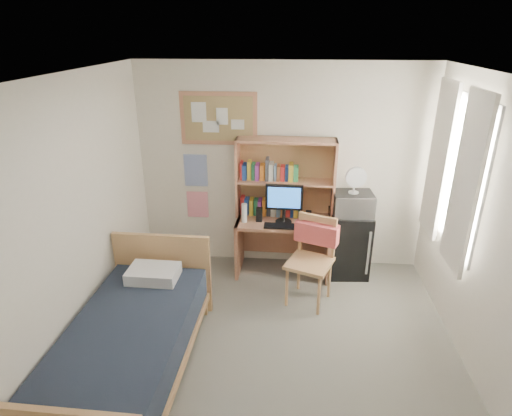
# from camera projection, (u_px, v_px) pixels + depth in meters

# --- Properties ---
(floor) EXTENTS (3.60, 4.20, 0.02)m
(floor) POSITION_uv_depth(u_px,v_px,m) (272.00, 372.00, 3.95)
(floor) COLOR gray
(floor) RESTS_ON ground
(ceiling) EXTENTS (3.60, 4.20, 0.02)m
(ceiling) POSITION_uv_depth(u_px,v_px,m) (278.00, 80.00, 2.94)
(ceiling) COLOR silver
(ceiling) RESTS_ON wall_back
(wall_back) EXTENTS (3.60, 0.04, 2.60)m
(wall_back) POSITION_uv_depth(u_px,v_px,m) (282.00, 169.00, 5.37)
(wall_back) COLOR white
(wall_back) RESTS_ON floor
(wall_left) EXTENTS (0.04, 4.20, 2.60)m
(wall_left) POSITION_uv_depth(u_px,v_px,m) (60.00, 239.00, 3.58)
(wall_left) COLOR white
(wall_left) RESTS_ON floor
(wall_right) EXTENTS (0.04, 4.20, 2.60)m
(wall_right) POSITION_uv_depth(u_px,v_px,m) (507.00, 256.00, 3.31)
(wall_right) COLOR white
(wall_right) RESTS_ON floor
(window_unit) EXTENTS (0.10, 1.40, 1.70)m
(window_unit) POSITION_uv_depth(u_px,v_px,m) (454.00, 171.00, 4.30)
(window_unit) COLOR white
(window_unit) RESTS_ON wall_right
(curtain_left) EXTENTS (0.04, 0.55, 1.70)m
(curtain_left) POSITION_uv_depth(u_px,v_px,m) (466.00, 185.00, 3.93)
(curtain_left) COLOR white
(curtain_left) RESTS_ON wall_right
(curtain_right) EXTENTS (0.04, 0.55, 1.70)m
(curtain_right) POSITION_uv_depth(u_px,v_px,m) (439.00, 160.00, 4.67)
(curtain_right) COLOR white
(curtain_right) RESTS_ON wall_right
(bulletin_board) EXTENTS (0.94, 0.03, 0.64)m
(bulletin_board) POSITION_uv_depth(u_px,v_px,m) (219.00, 119.00, 5.18)
(bulletin_board) COLOR #A08854
(bulletin_board) RESTS_ON wall_back
(poster_wave) EXTENTS (0.30, 0.01, 0.42)m
(poster_wave) POSITION_uv_depth(u_px,v_px,m) (196.00, 170.00, 5.47)
(poster_wave) COLOR #2947A4
(poster_wave) RESTS_ON wall_back
(poster_japan) EXTENTS (0.28, 0.01, 0.36)m
(poster_japan) POSITION_uv_depth(u_px,v_px,m) (198.00, 204.00, 5.65)
(poster_japan) COLOR #EC294E
(poster_japan) RESTS_ON wall_back
(desk) EXTENTS (1.18, 0.61, 0.73)m
(desk) POSITION_uv_depth(u_px,v_px,m) (283.00, 246.00, 5.45)
(desk) COLOR tan
(desk) RESTS_ON floor
(desk_chair) EXTENTS (0.66, 0.66, 1.02)m
(desk_chair) POSITION_uv_depth(u_px,v_px,m) (309.00, 262.00, 4.78)
(desk_chair) COLOR tan
(desk_chair) RESTS_ON floor
(mini_fridge) EXTENTS (0.52, 0.52, 0.83)m
(mini_fridge) POSITION_uv_depth(u_px,v_px,m) (348.00, 243.00, 5.41)
(mini_fridge) COLOR black
(mini_fridge) RESTS_ON floor
(bed) EXTENTS (1.06, 2.06, 0.56)m
(bed) POSITION_uv_depth(u_px,v_px,m) (130.00, 351.00, 3.80)
(bed) COLOR black
(bed) RESTS_ON floor
(hutch) EXTENTS (1.22, 0.34, 0.99)m
(hutch) POSITION_uv_depth(u_px,v_px,m) (285.00, 179.00, 5.25)
(hutch) COLOR tan
(hutch) RESTS_ON desk
(monitor) EXTENTS (0.45, 0.05, 0.48)m
(monitor) POSITION_uv_depth(u_px,v_px,m) (284.00, 204.00, 5.16)
(monitor) COLOR black
(monitor) RESTS_ON desk
(keyboard) EXTENTS (0.46, 0.16, 0.02)m
(keyboard) POSITION_uv_depth(u_px,v_px,m) (283.00, 226.00, 5.12)
(keyboard) COLOR black
(keyboard) RESTS_ON desk
(speaker_left) EXTENTS (0.07, 0.07, 0.18)m
(speaker_left) POSITION_uv_depth(u_px,v_px,m) (259.00, 215.00, 5.25)
(speaker_left) COLOR black
(speaker_left) RESTS_ON desk
(speaker_right) EXTENTS (0.07, 0.07, 0.16)m
(speaker_right) POSITION_uv_depth(u_px,v_px,m) (308.00, 217.00, 5.19)
(speaker_right) COLOR black
(speaker_right) RESTS_ON desk
(water_bottle) EXTENTS (0.07, 0.07, 0.24)m
(water_bottle) POSITION_uv_depth(u_px,v_px,m) (244.00, 213.00, 5.22)
(water_bottle) COLOR white
(water_bottle) RESTS_ON desk
(hoodie) EXTENTS (0.51, 0.32, 0.24)m
(hoodie) POSITION_uv_depth(u_px,v_px,m) (317.00, 233.00, 4.84)
(hoodie) COLOR #DE5754
(hoodie) RESTS_ON desk_chair
(microwave) EXTENTS (0.50, 0.39, 0.27)m
(microwave) POSITION_uv_depth(u_px,v_px,m) (352.00, 204.00, 5.18)
(microwave) COLOR silver
(microwave) RESTS_ON mini_fridge
(desk_fan) EXTENTS (0.26, 0.26, 0.30)m
(desk_fan) POSITION_uv_depth(u_px,v_px,m) (355.00, 181.00, 5.06)
(desk_fan) COLOR white
(desk_fan) RESTS_ON microwave
(pillow) EXTENTS (0.51, 0.36, 0.12)m
(pillow) POSITION_uv_depth(u_px,v_px,m) (153.00, 274.00, 4.36)
(pillow) COLOR white
(pillow) RESTS_ON bed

